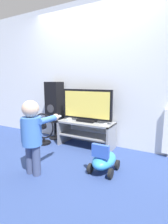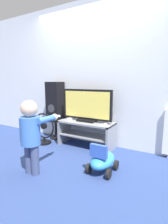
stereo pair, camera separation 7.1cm
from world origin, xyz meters
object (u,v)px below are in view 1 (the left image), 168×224
object	(u,v)px
television	(87,106)
ride_on_toy	(104,160)
game_console	(70,119)
remote_primary	(104,124)
speaker_tower	(55,103)
child	(33,132)
floor_fan	(43,130)

from	to	relation	value
television	ride_on_toy	xyz separation A→B (m)	(0.62, -0.70, -0.59)
game_console	ride_on_toy	xyz separation A→B (m)	(0.95, -0.64, -0.33)
remote_primary	speaker_tower	size ratio (longest dim) A/B	0.12
child	floor_fan	world-z (taller)	child
television	speaker_tower	world-z (taller)	speaker_tower
game_console	child	world-z (taller)	child
speaker_tower	ride_on_toy	world-z (taller)	speaker_tower
ride_on_toy	television	bearing A→B (deg)	131.63
television	game_console	bearing A→B (deg)	-170.40
child	floor_fan	bearing A→B (deg)	125.18
television	ride_on_toy	size ratio (longest dim) A/B	1.98
child	ride_on_toy	xyz separation A→B (m)	(0.76, 0.48, -0.40)
game_console	speaker_tower	bearing A→B (deg)	162.39
game_console	floor_fan	xyz separation A→B (m)	(-0.44, -0.22, -0.22)
floor_fan	child	bearing A→B (deg)	-54.82
remote_primary	floor_fan	distance (m)	1.18
ride_on_toy	speaker_tower	bearing A→B (deg)	150.69
television	child	xyz separation A→B (m)	(-0.14, -1.18, -0.19)
game_console	floor_fan	bearing A→B (deg)	-153.24
game_console	ride_on_toy	bearing A→B (deg)	-34.13
child	game_console	bearing A→B (deg)	99.45
speaker_tower	floor_fan	xyz separation A→B (m)	(0.01, -0.37, -0.47)
game_console	ride_on_toy	world-z (taller)	game_console
ride_on_toy	remote_primary	bearing A→B (deg)	112.29
child	ride_on_toy	distance (m)	0.99
game_console	remote_primary	size ratio (longest dim) A/B	1.26
floor_fan	ride_on_toy	distance (m)	1.46
speaker_tower	game_console	bearing A→B (deg)	-17.61
television	speaker_tower	xyz separation A→B (m)	(-0.78, 0.09, -0.01)
remote_primary	ride_on_toy	world-z (taller)	remote_primary
remote_primary	child	bearing A→B (deg)	-115.92
child	speaker_tower	world-z (taller)	speaker_tower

